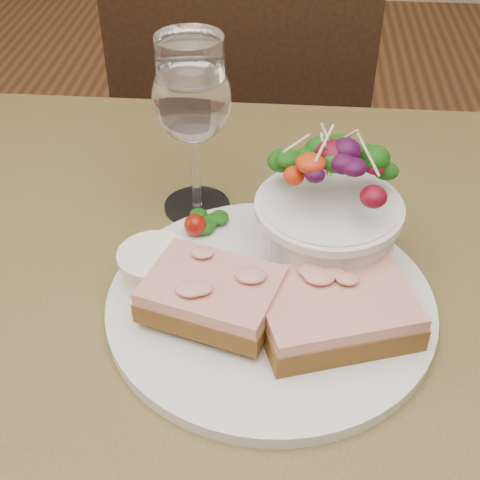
# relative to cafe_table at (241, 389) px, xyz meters

# --- Properties ---
(cafe_table) EXTENTS (0.80, 0.80, 0.75)m
(cafe_table) POSITION_rel_cafe_table_xyz_m (0.00, 0.00, 0.00)
(cafe_table) COLOR #4C4020
(cafe_table) RESTS_ON ground
(chair_far) EXTENTS (0.45, 0.45, 0.90)m
(chair_far) POSITION_rel_cafe_table_xyz_m (-0.04, 0.73, -0.36)
(chair_far) COLOR black
(chair_far) RESTS_ON ground
(dinner_plate) EXTENTS (0.29, 0.29, 0.01)m
(dinner_plate) POSITION_rel_cafe_table_xyz_m (0.03, 0.01, 0.11)
(dinner_plate) COLOR silver
(dinner_plate) RESTS_ON cafe_table
(sandwich_front) EXTENTS (0.15, 0.13, 0.03)m
(sandwich_front) POSITION_rel_cafe_table_xyz_m (0.08, -0.01, 0.13)
(sandwich_front) COLOR #4A2713
(sandwich_front) RESTS_ON dinner_plate
(sandwich_back) EXTENTS (0.13, 0.11, 0.03)m
(sandwich_back) POSITION_rel_cafe_table_xyz_m (-0.02, -0.01, 0.14)
(sandwich_back) COLOR #4A2713
(sandwich_back) RESTS_ON dinner_plate
(ramekin) EXTENTS (0.06, 0.06, 0.04)m
(ramekin) POSITION_rel_cafe_table_xyz_m (-0.08, 0.02, 0.13)
(ramekin) COLOR white
(ramekin) RESTS_ON dinner_plate
(salad_bowl) EXTENTS (0.12, 0.12, 0.13)m
(salad_bowl) POSITION_rel_cafe_table_xyz_m (0.07, 0.08, 0.17)
(salad_bowl) COLOR silver
(salad_bowl) RESTS_ON dinner_plate
(garnish) EXTENTS (0.05, 0.04, 0.02)m
(garnish) POSITION_rel_cafe_table_xyz_m (-0.04, 0.10, 0.12)
(garnish) COLOR black
(garnish) RESTS_ON dinner_plate
(wine_glass) EXTENTS (0.08, 0.08, 0.18)m
(wine_glass) POSITION_rel_cafe_table_xyz_m (-0.06, 0.16, 0.22)
(wine_glass) COLOR white
(wine_glass) RESTS_ON cafe_table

